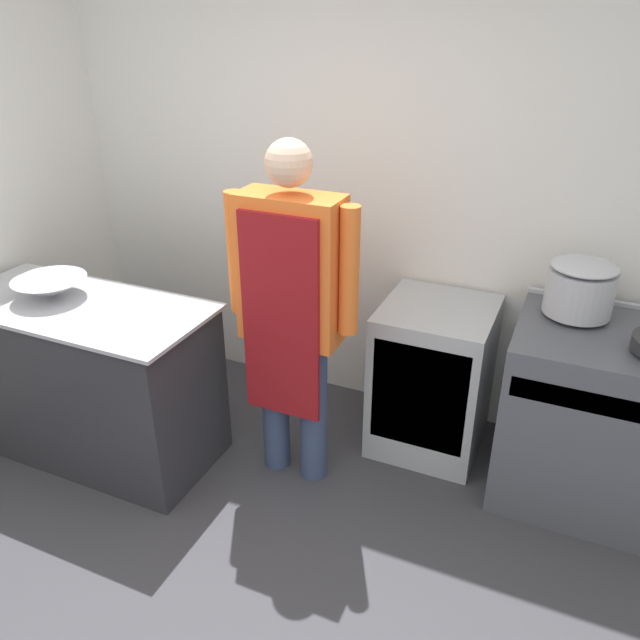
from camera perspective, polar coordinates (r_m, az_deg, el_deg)
wall_back at (r=3.56m, az=4.41°, el=12.25°), size 8.00×0.05×2.70m
prep_counter at (r=3.58m, az=-20.19°, el=-5.08°), size 1.38×0.64×0.89m
stove at (r=3.34m, az=24.16°, el=-8.14°), size 0.88×0.72×0.93m
fridge_unit at (r=3.48m, az=10.24°, el=-5.18°), size 0.58×0.60×0.84m
person_cook at (r=2.93m, az=-2.67°, el=1.79°), size 0.66×0.24×1.75m
mixing_bowl at (r=3.50m, az=-23.39°, el=2.71°), size 0.37×0.37×0.10m
stock_pot at (r=3.17m, az=22.72°, el=2.80°), size 0.31×0.31×0.26m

